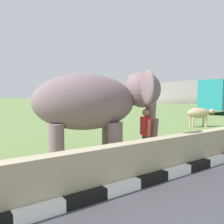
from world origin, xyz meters
name	(u,v)px	position (x,y,z in m)	size (l,w,h in m)	color
striped_curb	(64,205)	(-0.35, 4.07, 0.12)	(16.20, 0.20, 0.24)	white
barrier_parapet	(147,160)	(2.00, 4.37, 0.50)	(28.00, 0.36, 1.00)	tan
elephant	(96,103)	(1.73, 6.33, 1.85)	(4.05, 3.14, 2.86)	slate
person_handler	(146,132)	(3.14, 5.63, 0.93)	(0.37, 0.64, 1.66)	navy
cow_near	(199,113)	(11.12, 9.17, 0.87)	(1.87, 1.23, 1.23)	tan
hill_east	(199,101)	(55.00, 39.47, 0.00)	(43.01, 34.41, 11.43)	slate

